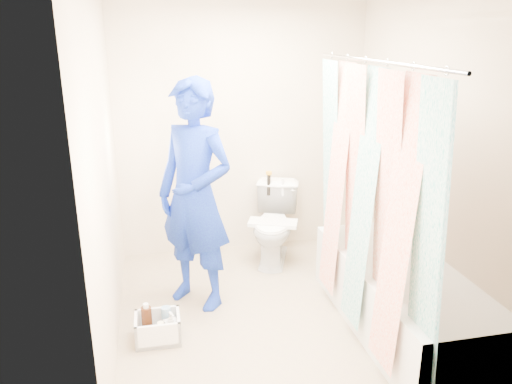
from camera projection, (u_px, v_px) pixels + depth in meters
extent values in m
plane|color=gray|center=(274.00, 311.00, 3.98)|extent=(2.60, 2.60, 0.00)
cube|color=beige|center=(243.00, 132.00, 4.82)|extent=(2.40, 0.02, 2.40)
cube|color=beige|center=(343.00, 234.00, 2.40)|extent=(2.40, 0.02, 2.40)
cube|color=beige|center=(104.00, 175.00, 3.37)|extent=(0.02, 2.60, 2.40)
cube|color=beige|center=(426.00, 157.00, 3.85)|extent=(0.02, 2.60, 2.40)
cube|color=white|center=(400.00, 298.00, 3.68)|extent=(0.70, 1.75, 0.50)
cube|color=white|center=(403.00, 273.00, 3.61)|extent=(0.58, 1.63, 0.06)
cylinder|color=silver|center=(376.00, 61.00, 3.09)|extent=(0.02, 1.90, 0.02)
cube|color=white|center=(366.00, 203.00, 3.37)|extent=(0.06, 1.75, 1.80)
imported|color=white|center=(274.00, 225.00, 4.76)|extent=(0.63, 0.82, 0.73)
cube|color=white|center=(273.00, 223.00, 4.63)|extent=(0.49, 0.34, 0.03)
cylinder|color=black|center=(269.00, 185.00, 4.85)|extent=(0.04, 0.04, 0.21)
cylinder|color=orange|center=(269.00, 173.00, 4.81)|extent=(0.06, 0.06, 0.03)
cylinder|color=white|center=(283.00, 187.00, 4.84)|extent=(0.03, 0.03, 0.18)
imported|color=#0F109B|center=(195.00, 196.00, 3.86)|extent=(0.78, 0.77, 1.82)
cube|color=white|center=(159.00, 337.00, 3.61)|extent=(0.32, 0.26, 0.03)
cube|color=white|center=(137.00, 330.00, 3.55)|extent=(0.02, 0.26, 0.19)
cube|color=white|center=(179.00, 325.00, 3.61)|extent=(0.02, 0.26, 0.19)
cube|color=white|center=(158.00, 337.00, 3.47)|extent=(0.32, 0.02, 0.19)
cube|color=white|center=(158.00, 319.00, 3.69)|extent=(0.32, 0.02, 0.19)
cylinder|color=#3A1B0B|center=(147.00, 321.00, 3.59)|extent=(0.07, 0.07, 0.21)
cylinder|color=silver|center=(166.00, 319.00, 3.63)|extent=(0.07, 0.07, 0.19)
cylinder|color=#FCEFC5|center=(161.00, 331.00, 3.54)|extent=(0.05, 0.05, 0.14)
cylinder|color=#3A1B0B|center=(148.00, 338.00, 3.52)|extent=(0.06, 0.06, 0.06)
cylinder|color=gold|center=(147.00, 333.00, 3.51)|extent=(0.07, 0.07, 0.01)
imported|color=white|center=(171.00, 325.00, 3.55)|extent=(0.12, 0.12, 0.20)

